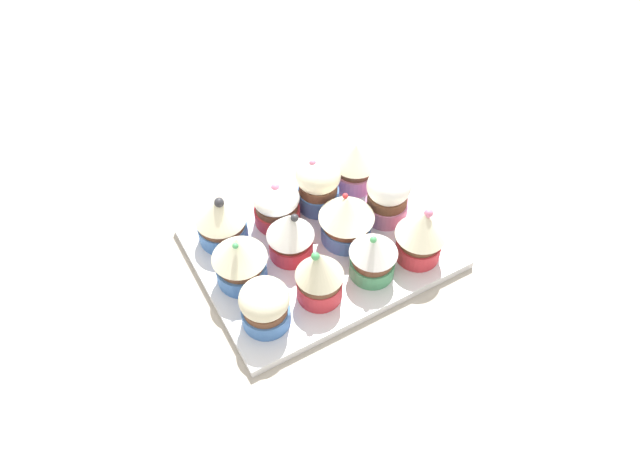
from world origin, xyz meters
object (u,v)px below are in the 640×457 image
Objects in this scene: cupcake_2 at (277,204)px; cupcake_6 at (290,234)px; baking_tray at (320,247)px; cupcake_1 at (318,184)px; cupcake_10 at (319,275)px; cupcake_5 at (347,218)px; cupcake_11 at (265,305)px; cupcake_9 at (373,253)px; cupcake_4 at (390,198)px; cupcake_7 at (240,260)px; cupcake_3 at (221,219)px; cupcake_8 at (421,234)px; cupcake_0 at (355,164)px.

cupcake_6 is at bearing 80.30° from cupcake_2.
cupcake_1 is at bearing -117.43° from baking_tray.
cupcake_6 is 0.91× the size of cupcake_10.
cupcake_11 is (13.90, 5.99, -0.58)cm from cupcake_5.
cupcake_4 is at bearing -135.64° from cupcake_9.
cupcake_4 is 20.12cm from cupcake_7.
cupcake_3 is 15.14cm from cupcake_5.
cupcake_6 is 0.94× the size of cupcake_8.
baking_tray is 4.13× the size of cupcake_3.
cupcake_6 is at bearing -90.19° from cupcake_10.
cupcake_2 is 0.85× the size of cupcake_9.
cupcake_0 is 18.55cm from cupcake_10.
cupcake_2 is 14.15cm from cupcake_9.
cupcake_4 and cupcake_9 have the same top height.
cupcake_5 is at bearing -140.15° from cupcake_10.
cupcake_3 is (9.87, -6.80, 4.06)cm from baking_tray.
cupcake_6 is 1.17× the size of cupcake_11.
cupcake_2 is 10.01cm from cupcake_7.
cupcake_2 and cupcake_11 have the same top height.
baking_tray is at bearing 114.39° from cupcake_2.
cupcake_1 is 14.82cm from cupcake_7.
cupcake_8 is at bearing 91.20° from cupcake_0.
cupcake_10 is at bearing 137.17° from cupcake_7.
cupcake_8 is 6.25cm from cupcake_9.
cupcake_2 is at bearing -121.67° from cupcake_11.
cupcake_5 reaches higher than cupcake_2.
cupcake_7 reaches higher than baking_tray.
cupcake_7 is at bearing 1.25° from baking_tray.
cupcake_2 is (11.91, 0.78, -0.63)cm from cupcake_0.
cupcake_1 is 18.44cm from cupcake_11.
baking_tray is at bearing -2.63° from cupcake_4.
cupcake_11 is (6.86, 7.12, -0.51)cm from cupcake_6.
cupcake_6 is 15.29cm from cupcake_8.
cupcake_9 reaches higher than cupcake_3.
baking_tray is 5.65cm from cupcake_6.
baking_tray is at bearing 145.46° from cupcake_3.
cupcake_3 is 0.98× the size of cupcake_9.
cupcake_6 is 10.04cm from cupcake_9.
cupcake_2 is 9.06cm from cupcake_5.
cupcake_6 is 0.96× the size of cupcake_7.
cupcake_11 is at bearing 16.87° from cupcake_4.
cupcake_10 is at bearing 89.81° from cupcake_6.
cupcake_7 is 1.04× the size of cupcake_9.
cupcake_3 reaches higher than cupcake_0.
cupcake_5 is at bearing 170.15° from baking_tray.
baking_tray is 12.66cm from cupcake_3.
cupcake_10 is at bearing 60.08° from baking_tray.
cupcake_9 is (5.93, 13.59, 0.09)cm from cupcake_0.
cupcake_7 is (13.81, -0.35, 0.15)cm from cupcake_5.
cupcake_5 is at bearing 150.82° from cupcake_3.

